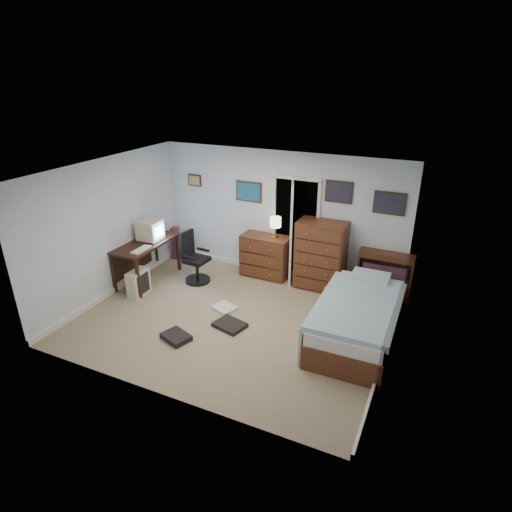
% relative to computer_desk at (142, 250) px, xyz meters
% --- Properties ---
extents(floor, '(5.00, 4.00, 0.02)m').
position_rel_computer_desk_xyz_m(floor, '(2.30, -0.59, -0.64)').
color(floor, tan).
rests_on(floor, ground).
extents(computer_desk, '(0.69, 1.43, 0.82)m').
position_rel_computer_desk_xyz_m(computer_desk, '(0.00, 0.00, 0.00)').
color(computer_desk, black).
rests_on(computer_desk, floor).
extents(crt_monitor, '(0.43, 0.40, 0.39)m').
position_rel_computer_desk_xyz_m(crt_monitor, '(0.12, 0.15, 0.39)').
color(crt_monitor, beige).
rests_on(crt_monitor, computer_desk).
extents(keyboard, '(0.17, 0.44, 0.03)m').
position_rel_computer_desk_xyz_m(keyboard, '(0.28, -0.35, 0.20)').
color(keyboard, beige).
rests_on(keyboard, computer_desk).
extents(pc_tower, '(0.24, 0.46, 0.49)m').
position_rel_computer_desk_xyz_m(pc_tower, '(0.30, -0.55, -0.38)').
color(pc_tower, beige).
rests_on(pc_tower, floor).
extents(office_chair, '(0.54, 0.54, 1.02)m').
position_rel_computer_desk_xyz_m(office_chair, '(0.95, 0.37, -0.23)').
color(office_chair, black).
rests_on(office_chair, floor).
extents(media_stack, '(0.15, 0.15, 0.73)m').
position_rel_computer_desk_xyz_m(media_stack, '(-0.02, 1.13, -0.26)').
color(media_stack, maroon).
rests_on(media_stack, floor).
extents(low_dresser, '(0.98, 0.51, 0.85)m').
position_rel_computer_desk_xyz_m(low_dresser, '(2.11, 1.19, -0.20)').
color(low_dresser, '#572D1B').
rests_on(low_dresser, floor).
extents(table_lamp, '(0.22, 0.22, 0.42)m').
position_rel_computer_desk_xyz_m(table_lamp, '(2.31, 1.19, 0.53)').
color(table_lamp, gold).
rests_on(table_lamp, low_dresser).
extents(doorway, '(0.96, 1.12, 2.05)m').
position_rel_computer_desk_xyz_m(doorway, '(2.64, 1.69, 0.37)').
color(doorway, black).
rests_on(doorway, floor).
extents(tall_dresser, '(0.91, 0.54, 1.32)m').
position_rel_computer_desk_xyz_m(tall_dresser, '(3.26, 1.16, 0.03)').
color(tall_dresser, '#572D1B').
rests_on(tall_dresser, floor).
extents(headboard_bookcase, '(0.97, 0.26, 0.88)m').
position_rel_computer_desk_xyz_m(headboard_bookcase, '(4.43, 1.28, -0.16)').
color(headboard_bookcase, '#572D1B').
rests_on(headboard_bookcase, floor).
extents(bed, '(1.22, 2.23, 0.73)m').
position_rel_computer_desk_xyz_m(bed, '(4.28, -0.24, -0.28)').
color(bed, '#572D1B').
rests_on(bed, floor).
extents(wall_posters, '(4.38, 0.04, 0.60)m').
position_rel_computer_desk_xyz_m(wall_posters, '(2.87, 1.39, 1.12)').
color(wall_posters, '#331E11').
rests_on(wall_posters, floor).
extents(floor_clutter, '(1.14, 1.56, 0.09)m').
position_rel_computer_desk_xyz_m(floor_clutter, '(2.04, -0.98, -0.59)').
color(floor_clutter, black).
rests_on(floor_clutter, floor).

